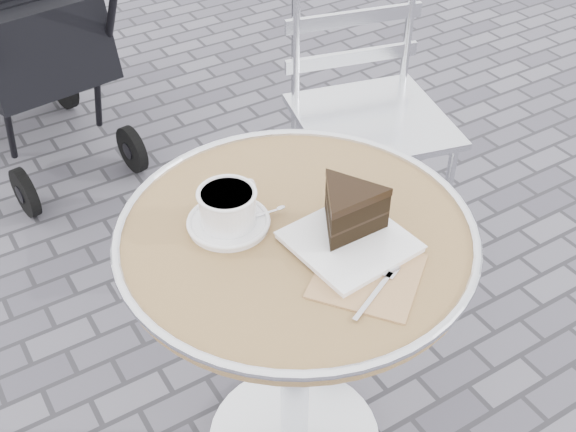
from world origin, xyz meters
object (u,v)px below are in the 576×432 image
cafe_table (296,290)px  bistro_chair (362,76)px  cake_plate_set (350,217)px  baby_stroller (15,38)px  cappuccino_set (229,210)px

cafe_table → bistro_chair: bistro_chair is taller
cake_plate_set → baby_stroller: 1.80m
cafe_table → bistro_chair: 0.90m
cake_plate_set → cappuccino_set: bearing=133.6°
baby_stroller → cafe_table: bearing=-92.3°
cafe_table → cappuccino_set: 0.24m
cafe_table → baby_stroller: 1.70m
cake_plate_set → bistro_chair: size_ratio=0.37×
cafe_table → cappuccino_set: bearing=140.4°
cake_plate_set → bistro_chair: (0.56, 0.70, -0.19)m
cafe_table → cappuccino_set: (-0.10, 0.08, 0.20)m
cappuccino_set → cafe_table: bearing=-63.4°
cappuccino_set → bistro_chair: bearing=13.0°
cake_plate_set → baby_stroller: baby_stroller is taller
cappuccino_set → bistro_chair: size_ratio=0.20×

